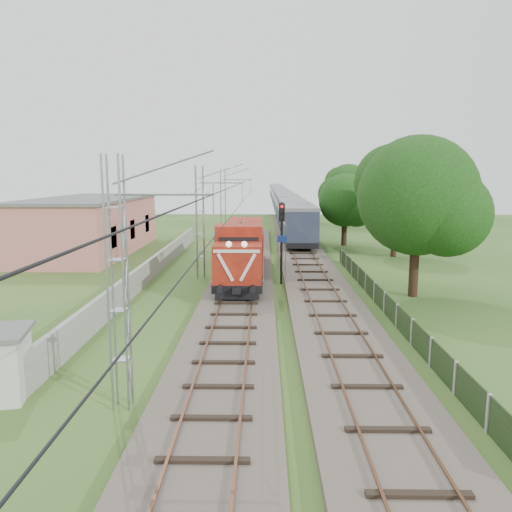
{
  "coord_description": "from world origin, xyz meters",
  "views": [
    {
      "loc": [
        1.53,
        -23.0,
        7.4
      ],
      "look_at": [
        1.01,
        8.59,
        2.2
      ],
      "focal_mm": 35.0,
      "sensor_mm": 36.0,
      "label": 1
    }
  ],
  "objects": [
    {
      "name": "station_building",
      "position": [
        -15.0,
        24.0,
        2.63
      ],
      "size": [
        8.4,
        20.4,
        5.22
      ],
      "color": "#CA726D",
      "rests_on": "ground"
    },
    {
      "name": "tree_a",
      "position": [
        10.74,
        6.9,
        6.05
      ],
      "size": [
        7.48,
        7.13,
        9.7
      ],
      "color": "#3B2518",
      "rests_on": "ground"
    },
    {
      "name": "tree_c",
      "position": [
        9.99,
        29.04,
        4.66
      ],
      "size": [
        5.76,
        5.49,
        7.47
      ],
      "color": "#3B2518",
      "rests_on": "ground"
    },
    {
      "name": "fence",
      "position": [
        8.0,
        3.0,
        0.6
      ],
      "size": [
        0.12,
        32.0,
        1.2
      ],
      "color": "black",
      "rests_on": "ground"
    },
    {
      "name": "tree_d",
      "position": [
        13.53,
        48.6,
        5.52
      ],
      "size": [
        6.82,
        6.5,
        8.85
      ],
      "color": "#3B2518",
      "rests_on": "ground"
    },
    {
      "name": "ground",
      "position": [
        0.0,
        0.0,
        0.0
      ],
      "size": [
        140.0,
        140.0,
        0.0
      ],
      "primitive_type": "plane",
      "color": "#2E5620",
      "rests_on": "ground"
    },
    {
      "name": "coach_rake",
      "position": [
        5.0,
        81.59,
        2.62
      ],
      "size": [
        3.18,
        118.97,
        3.68
      ],
      "color": "black",
      "rests_on": "ground"
    },
    {
      "name": "track_main",
      "position": [
        0.0,
        7.0,
        0.18
      ],
      "size": [
        4.2,
        70.0,
        0.45
      ],
      "color": "#6B6054",
      "rests_on": "ground"
    },
    {
      "name": "track_side",
      "position": [
        5.0,
        20.0,
        0.18
      ],
      "size": [
        4.2,
        80.0,
        0.45
      ],
      "color": "#6B6054",
      "rests_on": "ground"
    },
    {
      "name": "locomotive",
      "position": [
        0.0,
        12.28,
        2.17
      ],
      "size": [
        2.87,
        16.4,
        4.17
      ],
      "color": "black",
      "rests_on": "ground"
    },
    {
      "name": "boundary_wall",
      "position": [
        -6.5,
        12.0,
        0.75
      ],
      "size": [
        0.25,
        40.0,
        1.5
      ],
      "primitive_type": "cube",
      "color": "#9E9E99",
      "rests_on": "ground"
    },
    {
      "name": "signal_post",
      "position": [
        2.7,
        10.17,
        3.82
      ],
      "size": [
        0.61,
        0.48,
        5.56
      ],
      "color": "black",
      "rests_on": "ground"
    },
    {
      "name": "tree_b",
      "position": [
        13.33,
        21.75,
        5.29
      ],
      "size": [
        6.54,
        6.23,
        8.48
      ],
      "color": "#3B2518",
      "rests_on": "ground"
    },
    {
      "name": "catenary",
      "position": [
        -2.95,
        12.0,
        4.05
      ],
      "size": [
        3.31,
        70.0,
        8.0
      ],
      "color": "gray",
      "rests_on": "ground"
    }
  ]
}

